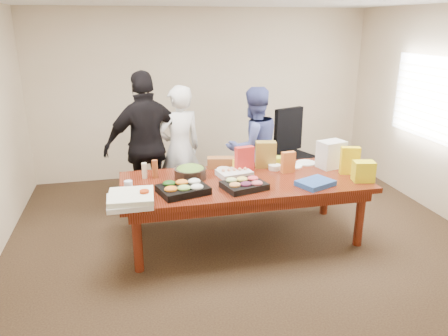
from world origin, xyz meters
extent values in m
cube|color=#47301E|center=(0.00, 0.00, -0.01)|extent=(5.50, 5.00, 0.02)
cube|color=beige|center=(0.00, 2.50, 1.35)|extent=(5.50, 0.04, 2.70)
cube|color=beige|center=(0.00, -2.50, 1.35)|extent=(5.50, 0.04, 2.70)
cube|color=white|center=(2.72, 0.60, 1.50)|extent=(0.03, 1.40, 1.10)
cube|color=beige|center=(2.68, 0.60, 1.50)|extent=(0.04, 1.36, 1.00)
cube|color=#4C1C0F|center=(0.00, 0.00, 0.38)|extent=(2.80, 1.20, 0.75)
cube|color=black|center=(1.12, 1.31, 0.60)|extent=(0.78, 0.78, 1.20)
imported|color=silver|center=(-0.61, 1.05, 0.85)|extent=(0.72, 0.58, 1.71)
imported|color=#46519A|center=(0.40, 1.01, 0.83)|extent=(0.94, 0.81, 1.66)
imported|color=black|center=(-1.03, 0.95, 0.96)|extent=(1.20, 0.74, 1.91)
cube|color=black|center=(-0.74, -0.25, 0.79)|extent=(0.58, 0.50, 0.07)
cube|color=black|center=(-0.08, -0.27, 0.78)|extent=(0.52, 0.45, 0.07)
cube|color=silver|center=(-0.08, 0.15, 0.78)|extent=(0.43, 0.35, 0.07)
cylinder|color=black|center=(-0.60, 0.19, 0.81)|extent=(0.43, 0.43, 0.12)
cube|color=#264C9A|center=(0.71, -0.36, 0.78)|extent=(0.46, 0.41, 0.06)
cube|color=red|center=(0.06, 0.23, 0.91)|extent=(0.23, 0.13, 0.32)
cube|color=yellow|center=(1.27, -0.08, 0.91)|extent=(0.23, 0.14, 0.33)
cube|color=orange|center=(0.58, 0.13, 0.88)|extent=(0.17, 0.09, 0.25)
cylinder|color=white|center=(0.08, 0.27, 0.82)|extent=(0.10, 0.10, 0.15)
cylinder|color=yellow|center=(-0.04, 0.29, 0.83)|extent=(0.06, 0.06, 0.16)
cylinder|color=brown|center=(-0.99, 0.29, 0.86)|extent=(0.07, 0.07, 0.21)
cylinder|color=beige|center=(-1.11, 0.31, 0.84)|extent=(0.07, 0.07, 0.18)
cube|color=#C5D324|center=(0.54, 0.50, 0.79)|extent=(0.29, 0.21, 0.09)
cube|color=brown|center=(-0.17, 0.49, 0.82)|extent=(0.35, 0.20, 0.13)
cube|color=olive|center=(0.38, 0.39, 0.91)|extent=(0.27, 0.19, 0.32)
cylinder|color=#A82F0B|center=(-1.15, -0.41, 0.81)|extent=(0.11, 0.11, 0.13)
cylinder|color=white|center=(-1.30, -0.09, 0.81)|extent=(0.10, 0.10, 0.12)
cylinder|color=white|center=(-1.30, -0.06, 0.80)|extent=(0.08, 0.08, 0.10)
cube|color=silver|center=(-1.30, -0.43, 0.78)|extent=(0.45, 0.45, 0.05)
cube|color=white|center=(-1.28, -0.42, 0.83)|extent=(0.46, 0.46, 0.05)
cylinder|color=white|center=(0.93, 0.41, 0.76)|extent=(0.28, 0.28, 0.01)
cylinder|color=white|center=(0.72, 0.33, 0.76)|extent=(0.28, 0.28, 0.01)
cylinder|color=white|center=(0.46, 0.27, 0.78)|extent=(0.18, 0.18, 0.06)
cylinder|color=white|center=(-0.18, 0.25, 0.78)|extent=(0.17, 0.17, 0.07)
cube|color=white|center=(1.17, 0.20, 0.92)|extent=(0.36, 0.30, 0.33)
cube|color=yellow|center=(1.30, -0.34, 0.87)|extent=(0.26, 0.20, 0.23)
camera|label=1|loc=(-1.27, -4.50, 2.45)|focal=34.71mm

